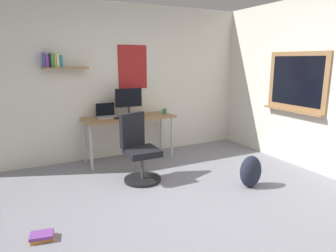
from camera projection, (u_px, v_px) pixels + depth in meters
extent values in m
plane|color=gray|center=(187.00, 215.00, 3.33)|extent=(5.20, 5.20, 0.00)
cube|color=silver|center=(116.00, 82.00, 5.19)|extent=(5.00, 0.10, 2.60)
cube|color=#997047|center=(65.00, 68.00, 4.63)|extent=(0.68, 0.20, 0.02)
cube|color=#A51E1E|center=(133.00, 67.00, 5.21)|extent=(0.52, 0.01, 0.74)
cube|color=#3851B2|center=(44.00, 60.00, 4.50)|extent=(0.02, 0.14, 0.22)
cube|color=#7A3D99|center=(47.00, 61.00, 4.52)|extent=(0.04, 0.14, 0.19)
cube|color=black|center=(49.00, 61.00, 4.54)|extent=(0.03, 0.14, 0.20)
cube|color=#3D934C|center=(52.00, 60.00, 4.55)|extent=(0.04, 0.14, 0.21)
cube|color=gold|center=(55.00, 61.00, 4.57)|extent=(0.02, 0.14, 0.20)
cube|color=silver|center=(58.00, 61.00, 4.59)|extent=(0.04, 0.14, 0.20)
cube|color=teal|center=(61.00, 61.00, 4.61)|extent=(0.04, 0.14, 0.18)
cube|color=#997047|center=(297.00, 81.00, 4.71)|extent=(0.04, 1.10, 0.90)
cube|color=black|center=(296.00, 81.00, 4.71)|extent=(0.01, 0.94, 0.76)
cube|color=#997047|center=(292.00, 111.00, 4.79)|extent=(0.12, 1.10, 0.03)
cube|color=#997047|center=(129.00, 118.00, 5.03)|extent=(1.51, 0.57, 0.03)
cylinder|color=#B7B7BC|center=(91.00, 148.00, 4.61)|extent=(0.04, 0.04, 0.71)
cylinder|color=#B7B7BC|center=(172.00, 138.00, 5.22)|extent=(0.04, 0.04, 0.71)
cylinder|color=#B7B7BC|center=(85.00, 141.00, 5.00)|extent=(0.04, 0.04, 0.71)
cylinder|color=#B7B7BC|center=(161.00, 132.00, 5.61)|extent=(0.04, 0.04, 0.71)
cylinder|color=black|center=(143.00, 179.00, 4.27)|extent=(0.52, 0.52, 0.04)
cylinder|color=#4C4C51|center=(142.00, 167.00, 4.23)|extent=(0.05, 0.05, 0.34)
cube|color=black|center=(142.00, 152.00, 4.18)|extent=(0.44, 0.44, 0.09)
cube|color=black|center=(132.00, 130.00, 4.26)|extent=(0.40, 0.20, 0.48)
cube|color=#ADAFB5|center=(107.00, 117.00, 4.96)|extent=(0.31, 0.21, 0.02)
cube|color=black|center=(105.00, 109.00, 5.02)|extent=(0.31, 0.01, 0.21)
cylinder|color=#38383D|center=(129.00, 115.00, 5.13)|extent=(0.17, 0.17, 0.01)
cylinder|color=#38383D|center=(129.00, 111.00, 5.11)|extent=(0.03, 0.03, 0.14)
cube|color=black|center=(129.00, 98.00, 5.06)|extent=(0.46, 0.02, 0.31)
cube|color=black|center=(126.00, 117.00, 4.93)|extent=(0.37, 0.13, 0.02)
ellipsoid|color=#262628|center=(142.00, 115.00, 5.05)|extent=(0.10, 0.06, 0.03)
cylinder|color=#338C4C|center=(165.00, 111.00, 5.29)|extent=(0.08, 0.08, 0.09)
ellipsoid|color=#1E2333|center=(251.00, 171.00, 4.03)|extent=(0.32, 0.22, 0.43)
cube|color=orange|center=(43.00, 238.00, 2.88)|extent=(0.22, 0.17, 0.04)
cube|color=#7A3D99|center=(42.00, 235.00, 2.86)|extent=(0.23, 0.19, 0.03)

